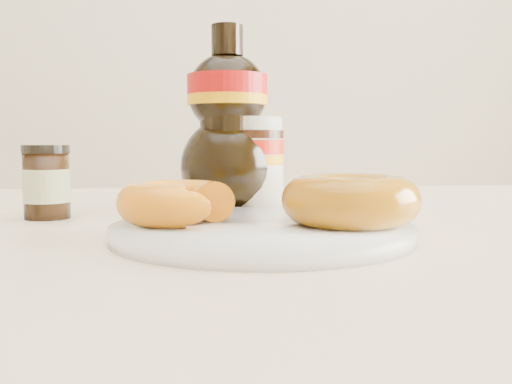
{
  "coord_description": "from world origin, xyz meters",
  "views": [
    {
      "loc": [
        0.02,
        -0.47,
        0.83
      ],
      "look_at": [
        0.07,
        0.05,
        0.79
      ],
      "focal_mm": 40.0,
      "sensor_mm": 36.0,
      "label": 1
    }
  ],
  "objects": [
    {
      "name": "syrup_bottle",
      "position": [
        0.06,
        0.19,
        0.86
      ],
      "size": [
        0.13,
        0.12,
        0.21
      ],
      "primitive_type": null,
      "rotation": [
        0.0,
        0.0,
        -0.3
      ],
      "color": "black",
      "rests_on": "dining_table"
    },
    {
      "name": "dining_table",
      "position": [
        0.0,
        0.1,
        0.67
      ],
      "size": [
        1.4,
        0.9,
        0.75
      ],
      "color": "beige",
      "rests_on": "ground"
    },
    {
      "name": "donut_bitten",
      "position": [
        0.0,
        0.01,
        0.78
      ],
      "size": [
        0.11,
        0.11,
        0.03
      ],
      "primitive_type": "torus",
      "rotation": [
        0.0,
        0.0,
        0.06
      ],
      "color": "orange",
      "rests_on": "plate"
    },
    {
      "name": "plate",
      "position": [
        0.07,
        0.0,
        0.76
      ],
      "size": [
        0.25,
        0.25,
        0.01
      ],
      "color": "white",
      "rests_on": "dining_table"
    },
    {
      "name": "dark_jar",
      "position": [
        -0.14,
        0.15,
        0.79
      ],
      "size": [
        0.05,
        0.05,
        0.08
      ],
      "rotation": [
        0.0,
        0.0,
        -0.05
      ],
      "color": "black",
      "rests_on": "dining_table"
    },
    {
      "name": "donut_whole",
      "position": [
        0.15,
        -0.01,
        0.78
      ],
      "size": [
        0.13,
        0.13,
        0.04
      ],
      "primitive_type": "torus",
      "rotation": [
        0.0,
        0.0,
        0.17
      ],
      "color": "#985709",
      "rests_on": "plate"
    },
    {
      "name": "nutella_jar",
      "position": [
        0.08,
        0.2,
        0.81
      ],
      "size": [
        0.08,
        0.08,
        0.11
      ],
      "rotation": [
        0.0,
        0.0,
        0.38
      ],
      "color": "white",
      "rests_on": "dining_table"
    }
  ]
}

